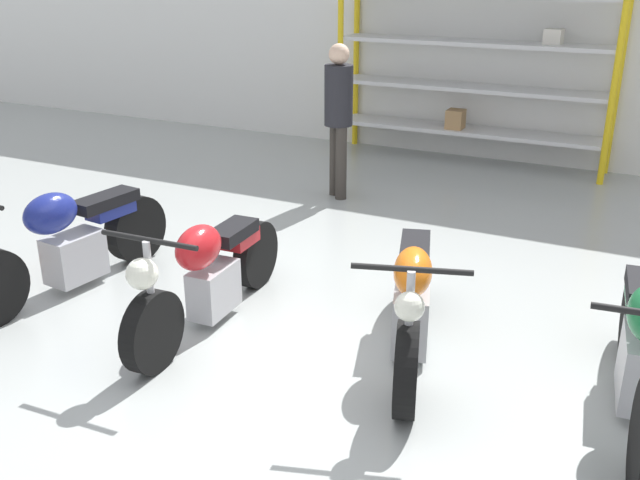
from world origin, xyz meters
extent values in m
plane|color=#9EA3A0|center=(0.00, 0.00, 0.00)|extent=(30.00, 30.00, 0.00)
cube|color=white|center=(0.00, 5.84, 1.80)|extent=(30.00, 0.08, 3.60)
cylinder|color=yellow|center=(-2.04, 5.20, 1.27)|extent=(0.08, 0.08, 2.55)
cylinder|color=yellow|center=(1.51, 5.20, 1.27)|extent=(0.08, 0.08, 2.55)
cylinder|color=yellow|center=(-2.04, 5.75, 1.27)|extent=(0.08, 0.08, 2.55)
cylinder|color=yellow|center=(1.51, 5.75, 1.27)|extent=(0.08, 0.08, 2.55)
cube|color=silver|center=(-0.27, 5.48, 0.44)|extent=(3.55, 0.55, 0.05)
cube|color=silver|center=(-0.27, 5.48, 1.01)|extent=(3.55, 0.55, 0.05)
cube|color=silver|center=(-0.27, 5.48, 1.59)|extent=(3.55, 0.55, 0.05)
cube|color=silver|center=(0.71, 5.52, 1.70)|extent=(0.23, 0.22, 0.18)
cube|color=#A87F51|center=(-0.43, 5.42, 0.59)|extent=(0.22, 0.25, 0.25)
cylinder|color=black|center=(-2.08, 0.80, 0.31)|extent=(0.23, 0.63, 0.61)
cube|color=#ADADB2|center=(-2.15, 0.11, 0.28)|extent=(0.34, 0.50, 0.40)
ellipsoid|color=navy|center=(-2.17, -0.06, 0.71)|extent=(0.33, 0.51, 0.33)
cube|color=black|center=(-2.11, 0.50, 0.66)|extent=(0.30, 0.62, 0.10)
cube|color=navy|center=(-2.10, 0.54, 0.57)|extent=(0.24, 0.44, 0.12)
cylinder|color=black|center=(-0.73, -0.65, 0.29)|extent=(0.15, 0.58, 0.57)
cylinder|color=black|center=(-0.80, 0.81, 0.29)|extent=(0.15, 0.58, 0.57)
cube|color=#ADADB2|center=(-0.77, 0.13, 0.26)|extent=(0.25, 0.46, 0.37)
ellipsoid|color=#B2191E|center=(-0.76, -0.04, 0.67)|extent=(0.29, 0.46, 0.32)
cube|color=black|center=(-0.78, 0.44, 0.62)|extent=(0.25, 0.48, 0.10)
cube|color=#B2191E|center=(-0.79, 0.55, 0.53)|extent=(0.21, 0.34, 0.12)
cylinder|color=#ADADB2|center=(-0.73, -0.63, 0.61)|extent=(0.05, 0.05, 0.64)
sphere|color=silver|center=(-0.73, -0.70, 0.73)|extent=(0.21, 0.21, 0.21)
cylinder|color=black|center=(-0.74, -0.60, 0.93)|extent=(0.73, 0.07, 0.04)
cylinder|color=black|center=(0.96, -0.37, 0.30)|extent=(0.30, 0.61, 0.60)
cylinder|color=black|center=(0.54, 0.98, 0.30)|extent=(0.30, 0.61, 0.60)
cube|color=#ADADB2|center=(0.73, 0.35, 0.27)|extent=(0.38, 0.57, 0.43)
ellipsoid|color=orange|center=(0.78, 0.19, 0.69)|extent=(0.39, 0.54, 0.30)
cube|color=black|center=(0.63, 0.69, 0.64)|extent=(0.35, 0.56, 0.10)
cube|color=orange|center=(0.61, 0.74, 0.55)|extent=(0.28, 0.40, 0.12)
cylinder|color=#ADADB2|center=(0.95, -0.35, 0.62)|extent=(0.06, 0.06, 0.64)
sphere|color=silver|center=(0.97, -0.41, 0.75)|extent=(0.18, 0.18, 0.18)
cylinder|color=black|center=(0.94, -0.32, 0.94)|extent=(0.68, 0.24, 0.04)
cylinder|color=black|center=(2.14, 0.99, 0.32)|extent=(0.19, 0.64, 0.63)
cube|color=#ADADB2|center=(2.21, 0.31, 0.29)|extent=(0.27, 0.54, 0.43)
cylinder|color=#38332D|center=(-1.27, 3.38, 0.42)|extent=(0.13, 0.13, 0.85)
cylinder|color=#38332D|center=(-1.13, 3.26, 0.42)|extent=(0.13, 0.13, 0.85)
cylinder|color=#232328|center=(-1.20, 3.32, 1.18)|extent=(0.45, 0.45, 0.67)
sphere|color=beige|center=(-1.20, 3.32, 1.63)|extent=(0.23, 0.23, 0.23)
camera|label=1|loc=(2.12, -3.92, 2.61)|focal=40.00mm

